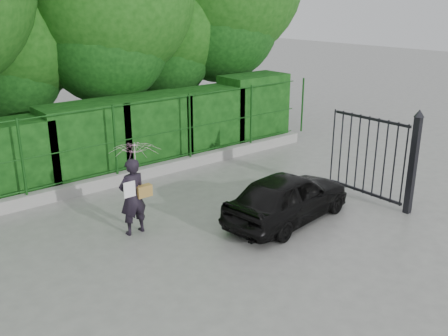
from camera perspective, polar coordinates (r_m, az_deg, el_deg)
ground at (r=9.50m, az=-1.31°, el=-9.92°), size 80.00×80.00×0.00m
kerb at (r=12.98m, az=-13.59°, el=-1.63°), size 14.00×0.25×0.30m
fence at (r=12.75m, az=-13.06°, el=3.01°), size 14.13×0.06×1.80m
hedge at (r=13.64m, az=-15.26°, el=3.03°), size 14.20×1.20×2.28m
gate at (r=11.82m, az=18.84°, el=1.16°), size 0.22×2.33×2.36m
woman at (r=10.10m, az=-10.12°, el=-0.65°), size 1.00×1.02×1.89m
car at (r=10.76m, az=7.30°, el=-3.26°), size 3.37×1.71×1.10m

